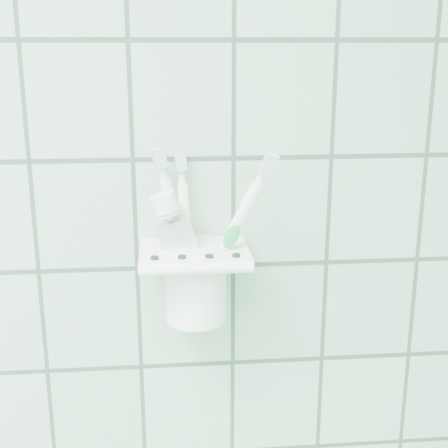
% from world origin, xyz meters
% --- Properties ---
extents(holder_bracket, '(0.13, 0.10, 0.04)m').
position_xyz_m(holder_bracket, '(0.67, 1.15, 1.28)').
color(holder_bracket, white).
rests_on(holder_bracket, wall_back).
extents(cup, '(0.08, 0.08, 0.09)m').
position_xyz_m(cup, '(0.67, 1.16, 1.25)').
color(cup, white).
rests_on(cup, holder_bracket).
extents(toothbrush_pink, '(0.06, 0.02, 0.20)m').
position_xyz_m(toothbrush_pink, '(0.68, 1.17, 1.31)').
color(toothbrush_pink, white).
rests_on(toothbrush_pink, cup).
extents(toothbrush_blue, '(0.02, 0.06, 0.19)m').
position_xyz_m(toothbrush_blue, '(0.67, 1.14, 1.31)').
color(toothbrush_blue, white).
rests_on(toothbrush_blue, cup).
extents(toothbrush_orange, '(0.09, 0.05, 0.21)m').
position_xyz_m(toothbrush_orange, '(0.67, 1.16, 1.32)').
color(toothbrush_orange, white).
rests_on(toothbrush_orange, cup).
extents(toothpaste_tube, '(0.07, 0.04, 0.17)m').
position_xyz_m(toothpaste_tube, '(0.68, 1.15, 1.30)').
color(toothpaste_tube, silver).
rests_on(toothpaste_tube, cup).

